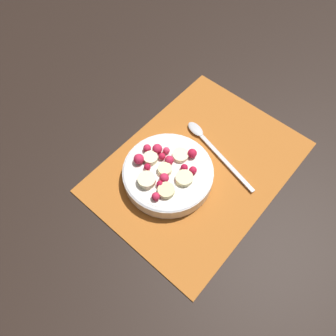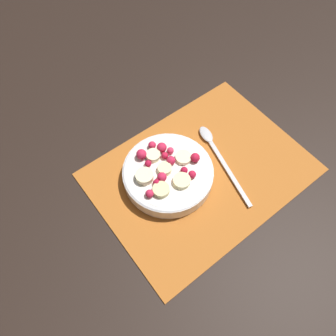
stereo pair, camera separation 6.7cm
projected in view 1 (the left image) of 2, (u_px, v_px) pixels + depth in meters
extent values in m
plane|color=black|center=(198.00, 167.00, 0.72)|extent=(3.00, 3.00, 0.00)
cube|color=#B26023|center=(199.00, 166.00, 0.72)|extent=(0.45, 0.33, 0.01)
cylinder|color=white|center=(168.00, 174.00, 0.69)|extent=(0.19, 0.19, 0.03)
torus|color=white|center=(168.00, 171.00, 0.68)|extent=(0.19, 0.19, 0.01)
cylinder|color=white|center=(168.00, 170.00, 0.67)|extent=(0.17, 0.17, 0.00)
cylinder|color=beige|center=(184.00, 178.00, 0.66)|extent=(0.04, 0.04, 0.01)
cylinder|color=#F4EAB7|center=(181.00, 155.00, 0.69)|extent=(0.04, 0.04, 0.01)
cylinder|color=#F4EAB7|center=(151.00, 158.00, 0.68)|extent=(0.04, 0.04, 0.01)
cylinder|color=beige|center=(165.00, 169.00, 0.67)|extent=(0.03, 0.03, 0.01)
cylinder|color=#F4EAB7|center=(147.00, 180.00, 0.65)|extent=(0.04, 0.04, 0.01)
cylinder|color=beige|center=(168.00, 192.00, 0.64)|extent=(0.04, 0.04, 0.01)
sphere|color=red|center=(162.00, 156.00, 0.68)|extent=(0.01, 0.01, 0.01)
sphere|color=#D12347|center=(139.00, 159.00, 0.67)|extent=(0.02, 0.02, 0.02)
sphere|color=#D12347|center=(147.00, 148.00, 0.69)|extent=(0.02, 0.02, 0.02)
sphere|color=#DB3356|center=(166.00, 150.00, 0.69)|extent=(0.01, 0.01, 0.01)
sphere|color=#B21433|center=(160.00, 184.00, 0.65)|extent=(0.01, 0.01, 0.01)
sphere|color=#B21433|center=(184.00, 168.00, 0.67)|extent=(0.02, 0.02, 0.02)
sphere|color=red|center=(193.00, 170.00, 0.66)|extent=(0.02, 0.02, 0.02)
sphere|color=#D12347|center=(157.00, 149.00, 0.69)|extent=(0.02, 0.02, 0.02)
sphere|color=#D12347|center=(164.00, 178.00, 0.65)|extent=(0.02, 0.02, 0.02)
sphere|color=#B21433|center=(147.00, 167.00, 0.67)|extent=(0.01, 0.01, 0.01)
sphere|color=red|center=(192.00, 153.00, 0.68)|extent=(0.02, 0.02, 0.02)
sphere|color=#D12347|center=(169.00, 160.00, 0.67)|extent=(0.02, 0.02, 0.02)
sphere|color=#D12347|center=(156.00, 196.00, 0.63)|extent=(0.02, 0.02, 0.02)
cube|color=silver|center=(226.00, 162.00, 0.72)|extent=(0.05, 0.17, 0.00)
ellipsoid|color=silver|center=(196.00, 129.00, 0.76)|extent=(0.04, 0.05, 0.01)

